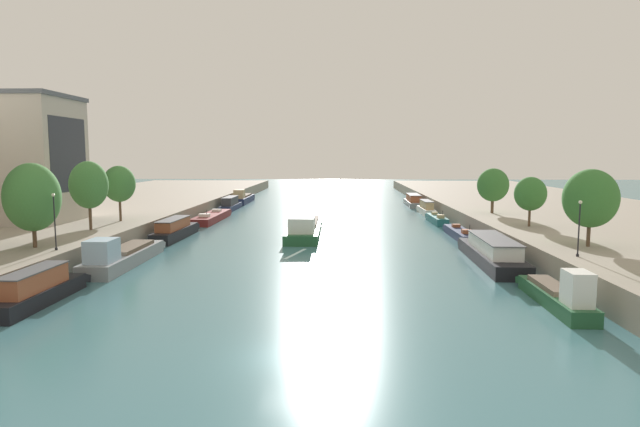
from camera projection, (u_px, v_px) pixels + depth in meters
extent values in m
plane|color=#42757F|center=(285.00, 357.00, 26.94)|extent=(400.00, 400.00, 0.00)
cube|color=gray|center=(81.00, 213.00, 82.82)|extent=(36.00, 170.00, 2.32)
cube|color=gray|center=(570.00, 215.00, 80.07)|extent=(36.00, 170.00, 2.32)
cube|color=#235633|center=(305.00, 229.00, 69.62)|extent=(4.04, 21.01, 1.13)
cube|color=#235633|center=(310.00, 218.00, 80.39)|extent=(3.74, 1.26, 0.93)
cube|color=#235633|center=(305.00, 224.00, 69.56)|extent=(4.12, 21.01, 0.06)
cube|color=white|center=(302.00, 224.00, 62.37)|extent=(2.97, 4.21, 1.79)
cube|color=black|center=(303.00, 220.00, 64.43)|extent=(2.36, 0.04, 0.50)
cube|color=brown|center=(306.00, 221.00, 71.62)|extent=(3.12, 10.93, 0.36)
cylinder|color=#232328|center=(307.00, 226.00, 63.22)|extent=(0.07, 0.07, 1.10)
cube|color=silver|center=(330.00, 254.00, 54.87)|extent=(2.03, 5.86, 0.03)
cube|color=silver|center=(296.00, 254.00, 54.98)|extent=(1.97, 5.87, 0.03)
cube|color=black|center=(39.00, 297.00, 36.38)|extent=(2.03, 9.54, 1.06)
cube|color=black|center=(76.00, 278.00, 41.45)|extent=(1.88, 1.24, 0.90)
cube|color=black|center=(38.00, 289.00, 36.32)|extent=(2.07, 9.55, 0.06)
cube|color=#9E5133|center=(34.00, 280.00, 35.77)|extent=(1.65, 6.11, 1.33)
cube|color=#4C4C51|center=(33.00, 270.00, 35.70)|extent=(1.77, 6.29, 0.08)
cylinder|color=#232328|center=(16.00, 291.00, 33.41)|extent=(0.07, 0.07, 1.10)
cube|color=gray|center=(125.00, 259.00, 49.51)|extent=(2.99, 13.90, 1.17)
cube|color=gray|center=(151.00, 244.00, 56.74)|extent=(2.73, 1.27, 0.95)
cube|color=gray|center=(124.00, 252.00, 49.45)|extent=(3.05, 13.91, 0.06)
cube|color=#9EBCD6|center=(102.00, 251.00, 44.65)|extent=(2.17, 2.80, 1.93)
cube|color=black|center=(109.00, 244.00, 46.01)|extent=(1.72, 0.05, 0.54)
cube|color=brown|center=(130.00, 247.00, 50.80)|extent=(2.30, 7.24, 0.36)
cylinder|color=#232328|center=(110.00, 254.00, 45.23)|extent=(0.07, 0.07, 1.10)
cube|color=black|center=(175.00, 234.00, 65.14)|extent=(2.54, 11.88, 1.22)
cube|color=black|center=(190.00, 226.00, 71.35)|extent=(2.21, 1.30, 0.98)
cube|color=black|center=(175.00, 228.00, 65.07)|extent=(2.59, 11.88, 0.06)
cube|color=#9E5133|center=(173.00, 224.00, 64.42)|extent=(2.04, 7.61, 1.18)
cube|color=#4C4C51|center=(173.00, 219.00, 64.35)|extent=(2.18, 7.84, 0.08)
cylinder|color=#232328|center=(168.00, 228.00, 61.47)|extent=(0.07, 0.07, 1.10)
cube|color=maroon|center=(212.00, 217.00, 82.72)|extent=(2.87, 15.40, 1.04)
cube|color=maroon|center=(223.00, 211.00, 90.69)|extent=(2.65, 1.24, 0.88)
cube|color=maroon|center=(212.00, 214.00, 82.66)|extent=(2.92, 15.40, 0.06)
cube|color=white|center=(217.00, 210.00, 85.99)|extent=(1.39, 0.91, 0.40)
cube|color=white|center=(204.00, 215.00, 78.35)|extent=(1.53, 1.11, 0.48)
cylinder|color=#232328|center=(207.00, 214.00, 77.99)|extent=(0.07, 0.07, 1.10)
cube|color=#1E284C|center=(231.00, 207.00, 99.61)|extent=(2.15, 11.14, 0.93)
cube|color=#1E284C|center=(237.00, 204.00, 105.48)|extent=(2.04, 1.21, 0.83)
cube|color=#1E284C|center=(231.00, 205.00, 99.56)|extent=(2.19, 11.14, 0.06)
cube|color=#38383D|center=(230.00, 201.00, 98.92)|extent=(1.76, 7.13, 1.42)
cube|color=#4C4C51|center=(230.00, 197.00, 98.84)|extent=(1.89, 7.34, 0.08)
cylinder|color=#232328|center=(229.00, 203.00, 96.16)|extent=(0.07, 0.07, 1.10)
cube|color=#1E284C|center=(243.00, 200.00, 114.18)|extent=(2.80, 14.44, 1.28)
cube|color=#1E284C|center=(249.00, 196.00, 121.67)|extent=(2.52, 1.29, 1.01)
cube|color=#1E284C|center=(243.00, 197.00, 114.11)|extent=(2.85, 14.44, 0.06)
cube|color=tan|center=(239.00, 194.00, 109.14)|extent=(2.01, 2.90, 1.80)
cube|color=black|center=(241.00, 192.00, 110.55)|extent=(1.58, 0.05, 0.50)
cube|color=brown|center=(245.00, 195.00, 115.52)|extent=(2.14, 7.51, 0.36)
cylinder|color=#232328|center=(242.00, 195.00, 109.74)|extent=(0.07, 0.07, 1.10)
cube|color=#235633|center=(555.00, 299.00, 35.98)|extent=(2.07, 9.88, 0.95)
cube|color=#235633|center=(529.00, 280.00, 41.20)|extent=(1.81, 1.24, 0.84)
cube|color=#235633|center=(556.00, 292.00, 35.92)|extent=(2.11, 9.88, 0.06)
cube|color=white|center=(578.00, 288.00, 32.48)|extent=(1.45, 1.99, 2.13)
cube|color=black|center=(571.00, 279.00, 33.44)|extent=(1.13, 0.05, 0.60)
cube|color=brown|center=(550.00, 285.00, 36.88)|extent=(1.56, 5.14, 0.36)
cylinder|color=#232328|center=(579.00, 295.00, 32.92)|extent=(0.07, 0.07, 1.10)
cube|color=black|center=(491.00, 257.00, 50.17)|extent=(3.62, 15.52, 1.18)
cube|color=black|center=(473.00, 242.00, 58.16)|extent=(3.04, 1.34, 0.96)
cube|color=black|center=(491.00, 251.00, 50.10)|extent=(3.69, 15.52, 0.06)
cube|color=white|center=(494.00, 245.00, 49.26)|extent=(2.89, 9.95, 1.28)
cube|color=#4C4C51|center=(494.00, 238.00, 49.19)|extent=(3.09, 10.25, 0.08)
cylinder|color=#232328|center=(511.00, 254.00, 45.41)|extent=(0.07, 0.07, 1.10)
cube|color=#1E284C|center=(460.00, 234.00, 65.52)|extent=(1.99, 11.12, 0.96)
cube|color=#1E284C|center=(450.00, 227.00, 71.38)|extent=(1.84, 1.22, 0.84)
cube|color=#1E284C|center=(460.00, 230.00, 65.47)|extent=(2.03, 11.12, 0.06)
cube|color=#9E5133|center=(456.00, 226.00, 67.87)|extent=(0.97, 0.90, 0.40)
cube|color=#9E5133|center=(467.00, 232.00, 62.35)|extent=(1.07, 1.11, 0.48)
cylinder|color=#232328|center=(470.00, 229.00, 62.08)|extent=(0.07, 0.07, 1.10)
cube|color=#23666B|center=(437.00, 220.00, 79.77)|extent=(1.89, 9.08, 1.03)
cube|color=#23666B|center=(431.00, 215.00, 84.60)|extent=(1.67, 1.25, 0.88)
cube|color=#23666B|center=(437.00, 216.00, 79.71)|extent=(1.92, 9.08, 0.06)
cube|color=tan|center=(434.00, 213.00, 81.67)|extent=(0.88, 0.91, 0.40)
cube|color=tan|center=(441.00, 216.00, 77.16)|extent=(0.97, 1.12, 0.48)
cylinder|color=#232328|center=(443.00, 214.00, 76.95)|extent=(0.07, 0.07, 1.10)
cube|color=silver|center=(426.00, 211.00, 92.02)|extent=(1.78, 9.78, 1.04)
cube|color=silver|center=(421.00, 208.00, 97.21)|extent=(1.62, 1.24, 0.88)
cube|color=silver|center=(426.00, 208.00, 91.96)|extent=(1.82, 9.78, 0.06)
cube|color=tan|center=(427.00, 205.00, 91.40)|extent=(1.45, 6.26, 1.26)
cube|color=#4C4C51|center=(427.00, 201.00, 91.33)|extent=(1.55, 6.45, 0.08)
cylinder|color=#232328|center=(431.00, 206.00, 88.98)|extent=(0.07, 0.07, 1.10)
cube|color=gray|center=(413.00, 204.00, 107.00)|extent=(2.77, 12.18, 0.97)
cube|color=gray|center=(409.00, 200.00, 113.36)|extent=(2.46, 1.25, 0.85)
cube|color=gray|center=(413.00, 201.00, 106.95)|extent=(2.82, 12.18, 0.06)
cube|color=#9E5133|center=(413.00, 198.00, 106.27)|extent=(2.24, 7.80, 1.32)
cube|color=#4C4C51|center=(414.00, 194.00, 106.19)|extent=(2.40, 8.04, 0.08)
cylinder|color=#232328|center=(417.00, 200.00, 103.25)|extent=(0.07, 0.07, 1.10)
cylinder|color=brown|center=(34.00, 232.00, 45.38)|extent=(0.34, 0.34, 2.72)
ellipsoid|color=#427F3D|center=(32.00, 197.00, 45.05)|extent=(4.58, 4.58, 5.83)
cylinder|color=brown|center=(90.00, 214.00, 56.05)|extent=(0.31, 0.31, 3.40)
ellipsoid|color=#427F3D|center=(89.00, 185.00, 55.71)|extent=(3.93, 3.93, 5.00)
cylinder|color=brown|center=(120.00, 207.00, 63.58)|extent=(0.29, 0.29, 3.29)
ellipsoid|color=#427F3D|center=(119.00, 184.00, 63.26)|extent=(3.77, 3.77, 4.33)
cylinder|color=brown|center=(589.00, 230.00, 45.81)|extent=(0.31, 0.31, 2.81)
ellipsoid|color=#387533|center=(590.00, 198.00, 45.50)|extent=(4.55, 4.55, 5.04)
cylinder|color=brown|center=(529.00, 215.00, 58.84)|extent=(0.27, 0.27, 2.60)
ellipsoid|color=#387533|center=(530.00, 194.00, 58.58)|extent=(3.47, 3.47, 3.75)
cylinder|color=brown|center=(492.00, 204.00, 72.36)|extent=(0.39, 0.39, 2.62)
ellipsoid|color=#387533|center=(493.00, 185.00, 72.09)|extent=(4.22, 4.22, 4.52)
cylinder|color=black|center=(55.00, 223.00, 43.94)|extent=(0.11, 0.11, 4.48)
sphere|color=#EAE5C6|center=(53.00, 195.00, 43.68)|extent=(0.28, 0.28, 0.28)
cylinder|color=black|center=(56.00, 249.00, 44.17)|extent=(0.22, 0.22, 0.20)
cylinder|color=black|center=(579.00, 230.00, 41.14)|extent=(0.11, 0.11, 4.13)
sphere|color=#EAE5C6|center=(580.00, 202.00, 40.90)|extent=(0.28, 0.28, 0.28)
cylinder|color=black|center=(578.00, 255.00, 41.36)|extent=(0.22, 0.22, 0.20)
cube|color=#BCB2A8|center=(8.00, 161.00, 62.44)|extent=(14.60, 10.29, 14.43)
cube|color=#565B66|center=(4.00, 96.00, 61.63)|extent=(15.04, 10.59, 0.50)
cube|color=#232833|center=(69.00, 155.00, 62.10)|extent=(0.04, 8.23, 8.66)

